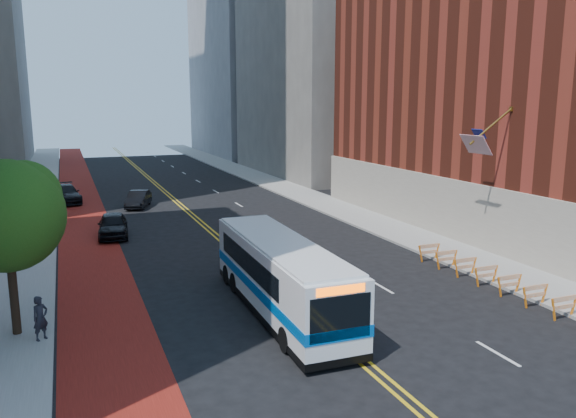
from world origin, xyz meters
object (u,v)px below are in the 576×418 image
(transit_bus, at_px, (280,275))
(pedestrian, at_px, (40,318))
(car_a, at_px, (113,225))
(street_tree, at_px, (8,211))
(car_c, at_px, (66,194))
(car_b, at_px, (138,199))

(transit_bus, xyz_separation_m, pedestrian, (-9.40, 0.31, -0.66))
(transit_bus, relative_size, car_a, 2.48)
(street_tree, height_order, car_c, street_tree)
(street_tree, xyz_separation_m, transit_bus, (10.25, -1.33, -3.26))
(car_a, height_order, car_b, car_a)
(street_tree, distance_m, car_a, 16.87)
(car_b, bearing_deg, transit_bus, -65.59)
(car_a, height_order, pedestrian, pedestrian)
(street_tree, relative_size, pedestrian, 3.98)
(transit_bus, height_order, pedestrian, transit_bus)
(transit_bus, relative_size, car_c, 2.10)
(pedestrian, bearing_deg, street_tree, 93.05)
(street_tree, distance_m, car_b, 27.39)
(transit_bus, xyz_separation_m, car_c, (-8.30, 31.99, -0.85))
(car_b, height_order, pedestrian, pedestrian)
(street_tree, distance_m, transit_bus, 10.83)
(transit_bus, bearing_deg, car_a, 108.99)
(car_a, height_order, car_c, car_c)
(transit_bus, xyz_separation_m, car_a, (-5.46, 16.98, -0.86))
(car_b, xyz_separation_m, pedestrian, (-6.86, -26.97, 0.29))
(car_a, bearing_deg, car_b, 79.37)
(transit_bus, bearing_deg, pedestrian, 179.26)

